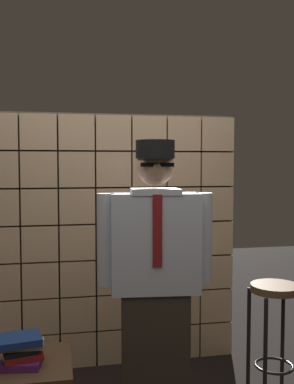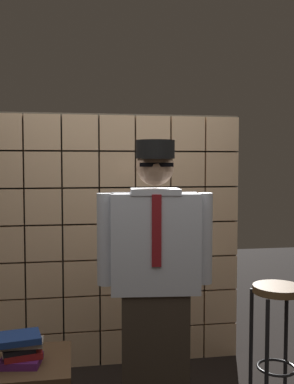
% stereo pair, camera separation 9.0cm
% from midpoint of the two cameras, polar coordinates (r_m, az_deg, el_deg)
% --- Properties ---
extents(glass_block_wall, '(2.08, 0.10, 2.08)m').
position_cam_midpoint_polar(glass_block_wall, '(3.73, -4.96, -6.17)').
color(glass_block_wall, '#E0B78C').
rests_on(glass_block_wall, ground).
extents(standing_person, '(0.72, 0.33, 1.79)m').
position_cam_midpoint_polar(standing_person, '(2.83, 0.11, -11.04)').
color(standing_person, '#382D23').
rests_on(standing_person, ground).
extents(bar_stool, '(0.34, 0.34, 0.82)m').
position_cam_midpoint_polar(bar_stool, '(3.33, 15.11, -14.76)').
color(bar_stool, brown).
rests_on(bar_stool, ground).
extents(side_table, '(0.52, 0.52, 0.51)m').
position_cam_midpoint_polar(side_table, '(2.89, -15.99, -21.25)').
color(side_table, '#513823').
rests_on(side_table, ground).
extents(book_stack, '(0.27, 0.23, 0.17)m').
position_cam_midpoint_polar(book_stack, '(2.79, -16.59, -18.71)').
color(book_stack, '#591E66').
rests_on(book_stack, side_table).
extents(coffee_mug, '(0.13, 0.08, 0.09)m').
position_cam_midpoint_polar(coffee_mug, '(2.81, -17.82, -19.42)').
color(coffee_mug, silver).
rests_on(coffee_mug, side_table).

